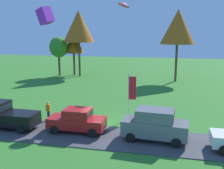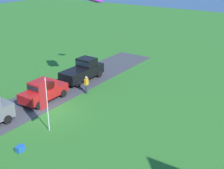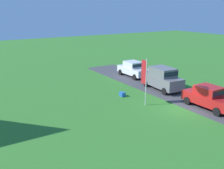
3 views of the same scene
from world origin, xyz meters
name	(u,v)px [view 3 (image 3 of 3)]	position (x,y,z in m)	size (l,w,h in m)	color
ground_plane	(181,109)	(0.00, 0.00, 0.00)	(120.00, 120.00, 0.00)	#337528
pavement_strip	(201,103)	(0.00, -2.44, 0.03)	(36.00, 4.40, 0.06)	#424247
car_sedan_by_flagpole	(209,96)	(-1.13, -1.94, 1.04)	(4.41, 1.96, 1.84)	red
car_suv_far_end	(162,78)	(4.84, -2.25, 1.30)	(4.73, 2.34, 2.28)	slate
car_sedan_mid_row	(133,68)	(10.77, -2.92, 1.04)	(4.40, 1.96, 1.84)	white
flag_banner	(145,75)	(2.49, 2.01, 2.59)	(0.71, 0.08, 4.09)	silver
cooler_box	(122,94)	(5.25, 2.38, 0.20)	(0.56, 0.40, 0.40)	blue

